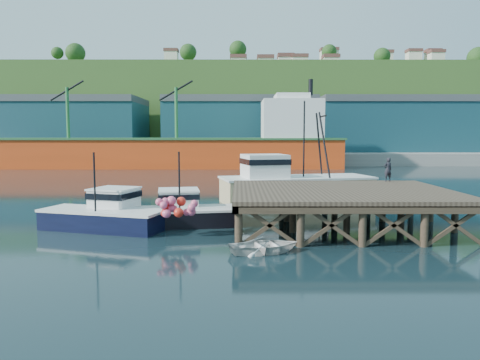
{
  "coord_description": "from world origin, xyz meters",
  "views": [
    {
      "loc": [
        -0.18,
        -25.83,
        5.15
      ],
      "look_at": [
        -0.12,
        2.0,
        2.45
      ],
      "focal_mm": 35.0,
      "sensor_mm": 36.0,
      "label": 1
    }
  ],
  "objects_px": {
    "dockworker": "(388,170)",
    "boat_black": "(179,211)",
    "dinghy": "(265,246)",
    "trawler": "(293,182)",
    "boat_navy": "(106,213)"
  },
  "relations": [
    {
      "from": "dinghy",
      "to": "boat_black",
      "type": "bearing_deg",
      "value": 19.15
    },
    {
      "from": "trawler",
      "to": "boat_navy",
      "type": "bearing_deg",
      "value": -152.4
    },
    {
      "from": "trawler",
      "to": "dinghy",
      "type": "bearing_deg",
      "value": -114.76
    },
    {
      "from": "trawler",
      "to": "dockworker",
      "type": "height_order",
      "value": "trawler"
    },
    {
      "from": "boat_navy",
      "to": "trawler",
      "type": "relative_size",
      "value": 0.59
    },
    {
      "from": "dockworker",
      "to": "boat_black",
      "type": "bearing_deg",
      "value": -1.0
    },
    {
      "from": "dinghy",
      "to": "dockworker",
      "type": "bearing_deg",
      "value": -56.14
    },
    {
      "from": "boat_navy",
      "to": "trawler",
      "type": "xyz_separation_m",
      "value": [
        11.45,
        10.03,
        0.73
      ]
    },
    {
      "from": "boat_navy",
      "to": "dinghy",
      "type": "xyz_separation_m",
      "value": [
        8.43,
        -5.33,
        -0.53
      ]
    },
    {
      "from": "trawler",
      "to": "dockworker",
      "type": "xyz_separation_m",
      "value": [
        5.52,
        -5.21,
        1.31
      ]
    },
    {
      "from": "dockworker",
      "to": "boat_navy",
      "type": "bearing_deg",
      "value": -0.97
    },
    {
      "from": "boat_navy",
      "to": "boat_black",
      "type": "distance_m",
      "value": 4.04
    },
    {
      "from": "boat_black",
      "to": "dockworker",
      "type": "xyz_separation_m",
      "value": [
        13.09,
        3.72,
        2.12
      ]
    },
    {
      "from": "boat_navy",
      "to": "boat_black",
      "type": "relative_size",
      "value": 1.01
    },
    {
      "from": "boat_navy",
      "to": "dockworker",
      "type": "relative_size",
      "value": 4.68
    }
  ]
}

